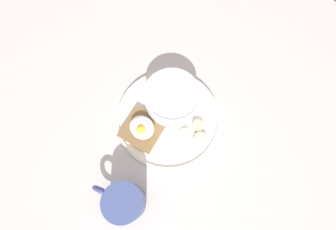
# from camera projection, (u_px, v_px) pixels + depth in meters

# --- Properties ---
(ground_plane) EXTENTS (1.20, 1.20, 0.02)m
(ground_plane) POSITION_uv_depth(u_px,v_px,m) (168.00, 120.00, 0.66)
(ground_plane) COLOR beige
(ground_plane) RESTS_ON ground
(plate) EXTENTS (0.25, 0.25, 0.02)m
(plate) POSITION_uv_depth(u_px,v_px,m) (168.00, 118.00, 0.64)
(plate) COLOR white
(plate) RESTS_ON ground_plane
(oatmeal_bowl) EXTENTS (0.13, 0.13, 0.06)m
(oatmeal_bowl) POSITION_uv_depth(u_px,v_px,m) (172.00, 99.00, 0.62)
(oatmeal_bowl) COLOR white
(oatmeal_bowl) RESTS_ON plate
(toast_slice) EXTENTS (0.11, 0.11, 0.01)m
(toast_slice) POSITION_uv_depth(u_px,v_px,m) (143.00, 129.00, 0.62)
(toast_slice) COLOR olive
(toast_slice) RESTS_ON plate
(poached_egg) EXTENTS (0.06, 0.05, 0.03)m
(poached_egg) POSITION_uv_depth(u_px,v_px,m) (142.00, 128.00, 0.60)
(poached_egg) COLOR white
(poached_egg) RESTS_ON toast_slice
(banana_slice_front) EXTENTS (0.03, 0.03, 0.02)m
(banana_slice_front) POSITION_uv_depth(u_px,v_px,m) (198.00, 126.00, 0.63)
(banana_slice_front) COLOR beige
(banana_slice_front) RESTS_ON plate
(banana_slice_left) EXTENTS (0.04, 0.04, 0.01)m
(banana_slice_left) POSITION_uv_depth(u_px,v_px,m) (184.00, 136.00, 0.62)
(banana_slice_left) COLOR beige
(banana_slice_left) RESTS_ON plate
(banana_slice_back) EXTENTS (0.05, 0.05, 0.02)m
(banana_slice_back) POSITION_uv_depth(u_px,v_px,m) (200.00, 139.00, 0.62)
(banana_slice_back) COLOR beige
(banana_slice_back) RESTS_ON plate
(coffee_mug) EXTENTS (0.11, 0.08, 0.09)m
(coffee_mug) POSITION_uv_depth(u_px,v_px,m) (124.00, 202.00, 0.55)
(coffee_mug) COLOR #3F4F86
(coffee_mug) RESTS_ON ground_plane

